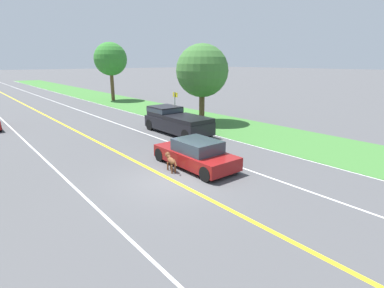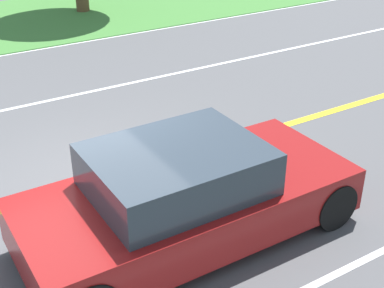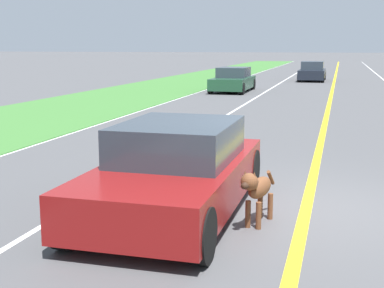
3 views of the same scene
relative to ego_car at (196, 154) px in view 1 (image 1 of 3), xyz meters
name	(u,v)px [view 1 (image 1 of 3)]	position (x,y,z in m)	size (l,w,h in m)	color
ground_plane	(172,180)	(-1.89, -0.72, -0.63)	(400.00, 400.00, 0.00)	#4C4C4F
centre_divider_line	(172,180)	(-1.89, -0.72, -0.63)	(0.18, 160.00, 0.01)	yellow
lane_edge_line_right	(273,151)	(5.11, -0.72, -0.63)	(0.14, 160.00, 0.01)	white
lane_dash_same_dir	(230,163)	(1.61, -0.72, -0.63)	(0.10, 160.00, 0.01)	white
lane_dash_oncoming	(92,204)	(-5.39, -0.72, -0.63)	(0.10, 160.00, 0.01)	white
grass_verge_right	(302,142)	(8.11, -0.72, -0.62)	(6.00, 160.00, 0.03)	#3D7533
ego_car	(196,154)	(0.00, 0.00, 0.00)	(1.94, 4.39, 1.35)	maroon
dog	(170,160)	(-1.27, 0.30, -0.11)	(0.40, 1.21, 0.84)	brown
pickup_truck	(176,120)	(3.44, 6.33, 0.26)	(2.14, 5.46, 1.75)	black
roadside_tree_right_near	(202,71)	(7.31, 8.00, 3.54)	(4.18, 4.18, 6.28)	brown
roadside_tree_right_far	(110,59)	(7.84, 26.09, 4.52)	(4.08, 4.08, 7.22)	brown
street_sign	(175,102)	(6.62, 10.79, 0.85)	(0.11, 0.64, 2.35)	gray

